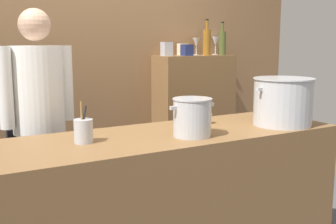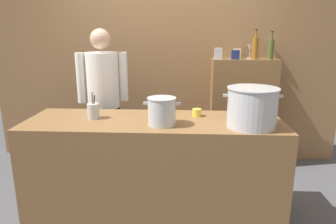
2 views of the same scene
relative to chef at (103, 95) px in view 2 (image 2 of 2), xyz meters
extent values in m
plane|color=#4C4C51|center=(0.61, -0.69, -0.96)|extent=(8.00, 8.00, 0.00)
cube|color=olive|center=(0.61, 0.71, 0.54)|extent=(4.40, 0.10, 3.00)
cube|color=brown|center=(0.61, -0.69, -0.51)|extent=(2.17, 0.70, 0.90)
cube|color=brown|center=(1.58, 0.50, -0.31)|extent=(0.76, 0.32, 1.32)
cylinder|color=black|center=(0.10, 0.02, -0.54)|extent=(0.14, 0.14, 0.84)
cylinder|color=black|center=(-0.09, -0.03, -0.54)|extent=(0.14, 0.14, 0.84)
cylinder|color=white|center=(0.00, 0.00, 0.17)|extent=(0.34, 0.34, 0.58)
cube|color=black|center=(-0.05, 0.17, -0.07)|extent=(0.29, 0.10, 0.52)
cylinder|color=white|center=(0.21, 0.06, 0.19)|extent=(0.09, 0.09, 0.52)
cylinder|color=white|center=(-0.21, -0.07, 0.19)|extent=(0.09, 0.09, 0.52)
sphere|color=tan|center=(0.00, 0.00, 0.59)|extent=(0.21, 0.21, 0.21)
cylinder|color=#B7BABF|center=(1.39, -0.84, 0.09)|extent=(0.38, 0.38, 0.30)
cylinder|color=#B7BABF|center=(1.39, -0.84, 0.24)|extent=(0.40, 0.40, 0.01)
cube|color=#B7BABF|center=(1.19, -0.84, 0.18)|extent=(0.04, 0.02, 0.02)
cube|color=#B7BABF|center=(1.60, -0.84, 0.18)|extent=(0.04, 0.02, 0.02)
cylinder|color=#B7BABF|center=(0.69, -0.83, 0.04)|extent=(0.22, 0.22, 0.22)
cylinder|color=#B7BABF|center=(0.69, -0.83, 0.15)|extent=(0.23, 0.23, 0.01)
cube|color=#B7BABF|center=(0.56, -0.83, 0.11)|extent=(0.04, 0.02, 0.02)
cube|color=#B7BABF|center=(0.82, -0.83, 0.11)|extent=(0.04, 0.02, 0.02)
cylinder|color=#B7BABF|center=(0.09, -0.67, 0.00)|extent=(0.10, 0.10, 0.13)
cylinder|color=olive|center=(0.08, -0.67, 0.06)|extent=(0.01, 0.03, 0.21)
cylinder|color=#262626|center=(0.09, -0.66, 0.05)|extent=(0.04, 0.03, 0.18)
cylinder|color=yellow|center=(0.98, -0.55, -0.03)|extent=(0.08, 0.08, 0.07)
cylinder|color=#475123|center=(1.85, 0.43, 0.47)|extent=(0.07, 0.07, 0.22)
cylinder|color=#475123|center=(1.85, 0.43, 0.62)|extent=(0.02, 0.02, 0.08)
cylinder|color=black|center=(1.85, 0.43, 0.66)|extent=(0.03, 0.03, 0.01)
cylinder|color=#8C5919|center=(1.67, 0.44, 0.47)|extent=(0.07, 0.07, 0.24)
cylinder|color=#8C5919|center=(1.67, 0.44, 0.63)|extent=(0.03, 0.03, 0.09)
cylinder|color=black|center=(1.67, 0.44, 0.68)|extent=(0.03, 0.03, 0.01)
cylinder|color=silver|center=(1.89, 0.61, 0.36)|extent=(0.06, 0.06, 0.01)
cylinder|color=silver|center=(1.89, 0.61, 0.40)|extent=(0.01, 0.01, 0.08)
cone|color=silver|center=(1.89, 0.61, 0.49)|extent=(0.08, 0.08, 0.09)
cylinder|color=silver|center=(1.64, 0.58, 0.36)|extent=(0.06, 0.06, 0.01)
cylinder|color=silver|center=(1.64, 0.58, 0.40)|extent=(0.01, 0.01, 0.07)
cone|color=silver|center=(1.64, 0.58, 0.47)|extent=(0.08, 0.08, 0.09)
cube|color=beige|center=(1.49, 0.59, 0.41)|extent=(0.08, 0.08, 0.11)
cube|color=navy|center=(1.45, 0.43, 0.41)|extent=(0.09, 0.09, 0.10)
cube|color=#B2B2B7|center=(1.26, 0.47, 0.42)|extent=(0.08, 0.08, 0.12)
camera|label=1|loc=(-0.62, -2.83, 0.48)|focal=44.74mm
camera|label=2|loc=(0.87, -3.17, 0.66)|focal=32.60mm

